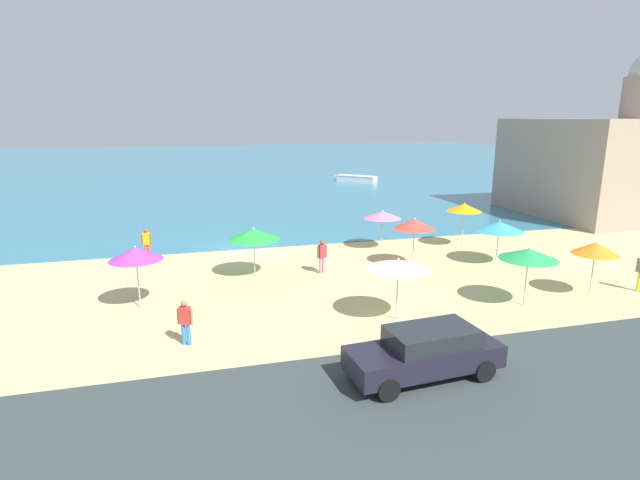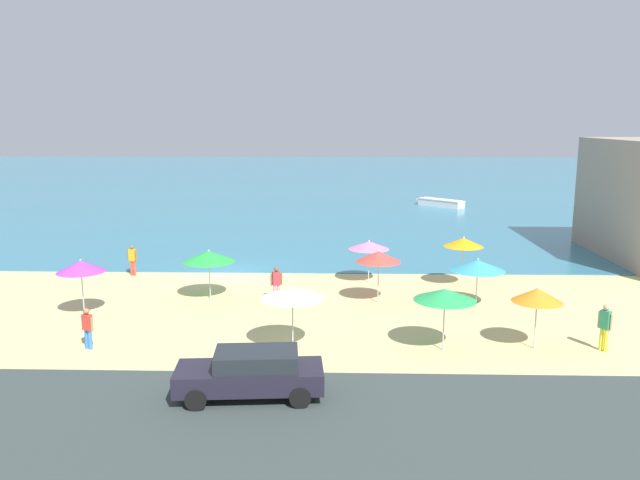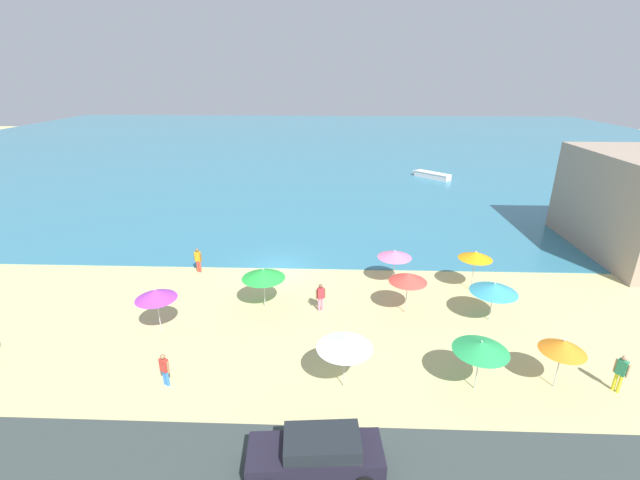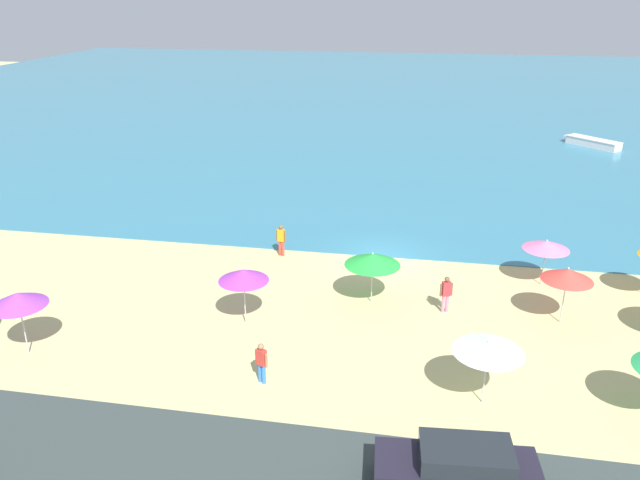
{
  "view_description": "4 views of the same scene",
  "coord_description": "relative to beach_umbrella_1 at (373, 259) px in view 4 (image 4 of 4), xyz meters",
  "views": [
    {
      "loc": [
        -2.92,
        -27.86,
        7.4
      ],
      "look_at": [
        3.31,
        -4.34,
        1.39
      ],
      "focal_mm": 28.0,
      "sensor_mm": 36.0,
      "label": 1
    },
    {
      "loc": [
        5.99,
        -33.75,
        8.43
      ],
      "look_at": [
        5.04,
        -0.74,
        2.05
      ],
      "focal_mm": 35.0,
      "sensor_mm": 36.0,
      "label": 2
    },
    {
      "loc": [
        3.87,
        -26.52,
        12.61
      ],
      "look_at": [
        2.85,
        1.05,
        1.74
      ],
      "focal_mm": 24.0,
      "sensor_mm": 36.0,
      "label": 3
    },
    {
      "loc": [
        2.01,
        -29.87,
        13.03
      ],
      "look_at": [
        -2.92,
        -2.3,
        1.67
      ],
      "focal_mm": 35.0,
      "sensor_mm": 36.0,
      "label": 4
    }
  ],
  "objects": [
    {
      "name": "ground_plane",
      "position": [
        0.11,
        5.07,
        -2.07
      ],
      "size": [
        160.0,
        160.0,
        0.0
      ],
      "primitive_type": "plane",
      "color": "#C9BE7D"
    },
    {
      "name": "sea",
      "position": [
        0.11,
        60.07,
        -2.04
      ],
      "size": [
        150.0,
        110.0,
        0.05
      ],
      "primitive_type": "cube",
      "color": "teal",
      "rests_on": "ground_plane"
    },
    {
      "name": "beach_umbrella_1",
      "position": [
        0.0,
        0.0,
        0.0
      ],
      "size": [
        2.46,
        2.46,
        2.39
      ],
      "color": "#B2B2B7",
      "rests_on": "ground_plane"
    },
    {
      "name": "beach_umbrella_2",
      "position": [
        8.0,
        -0.42,
        0.13
      ],
      "size": [
        2.09,
        2.09,
        2.52
      ],
      "color": "#B2B2B7",
      "rests_on": "ground_plane"
    },
    {
      "name": "beach_umbrella_3",
      "position": [
        -12.54,
        -6.53,
        0.26
      ],
      "size": [
        2.1,
        2.1,
        2.66
      ],
      "color": "#B2B2B7",
      "rests_on": "ground_plane"
    },
    {
      "name": "beach_umbrella_4",
      "position": [
        4.44,
        -6.6,
        0.09
      ],
      "size": [
        2.36,
        2.36,
        2.4
      ],
      "color": "#B2B2B7",
      "rests_on": "ground_plane"
    },
    {
      "name": "beach_umbrella_5",
      "position": [
        7.73,
        3.18,
        -0.06
      ],
      "size": [
        2.13,
        2.13,
        2.28
      ],
      "color": "#B2B2B7",
      "rests_on": "ground_plane"
    },
    {
      "name": "beach_umbrella_6",
      "position": [
        -4.98,
        -2.82,
        0.15
      ],
      "size": [
        2.07,
        2.07,
        2.54
      ],
      "color": "#B2B2B7",
      "rests_on": "ground_plane"
    },
    {
      "name": "bather_0",
      "position": [
        -5.15,
        4.34,
        -1.1
      ],
      "size": [
        0.56,
        0.3,
        1.71
      ],
      "color": "#D94232",
      "rests_on": "ground_plane"
    },
    {
      "name": "bather_1",
      "position": [
        3.23,
        -0.36,
        -1.13
      ],
      "size": [
        0.54,
        0.33,
        1.67
      ],
      "color": "pink",
      "rests_on": "ground_plane"
    },
    {
      "name": "bather_2",
      "position": [
        -3.19,
        -6.8,
        -1.19
      ],
      "size": [
        0.51,
        0.37,
        1.58
      ],
      "color": "blue",
      "rests_on": "ground_plane"
    },
    {
      "name": "parked_car_0",
      "position": [
        3.49,
        -10.88,
        -1.22
      ],
      "size": [
        4.61,
        2.07,
        1.49
      ],
      "color": "black",
      "rests_on": "coastal_road"
    },
    {
      "name": "skiff_nearshore",
      "position": [
        16.21,
        32.51,
        -1.66
      ],
      "size": [
        4.36,
        4.28,
        0.71
      ],
      "color": "silver",
      "rests_on": "sea"
    }
  ]
}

